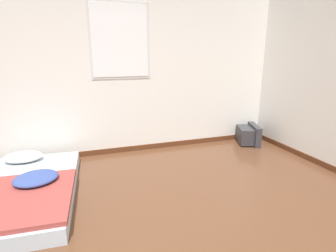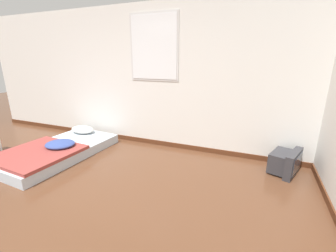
{
  "view_description": "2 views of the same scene",
  "coord_description": "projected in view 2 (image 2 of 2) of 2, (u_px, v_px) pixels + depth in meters",
  "views": [
    {
      "loc": [
        -0.48,
        -1.64,
        1.65
      ],
      "look_at": [
        0.75,
        2.0,
        0.59
      ],
      "focal_mm": 28.0,
      "sensor_mm": 36.0,
      "label": 1
    },
    {
      "loc": [
        2.02,
        -1.14,
        1.66
      ],
      "look_at": [
        0.81,
        1.8,
        0.7
      ],
      "focal_mm": 24.0,
      "sensor_mm": 36.0,
      "label": 2
    }
  ],
  "objects": [
    {
      "name": "ground_plane",
      "position": [
        24.0,
        233.0,
        2.22
      ],
      "size": [
        20.0,
        20.0,
        0.0
      ],
      "primitive_type": "plane",
      "color": "brown"
    },
    {
      "name": "wall_back",
      "position": [
        147.0,
        79.0,
        4.24
      ],
      "size": [
        8.22,
        0.08,
        2.6
      ],
      "color": "white",
      "rests_on": "ground_plane"
    },
    {
      "name": "mattress_bed",
      "position": [
        57.0,
        150.0,
        3.97
      ],
      "size": [
        1.21,
        2.04,
        0.31
      ],
      "color": "silver",
      "rests_on": "ground_plane"
    },
    {
      "name": "crt_tv",
      "position": [
        286.0,
        162.0,
        3.36
      ],
      "size": [
        0.5,
        0.6,
        0.36
      ],
      "color": "#333338",
      "rests_on": "ground_plane"
    }
  ]
}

